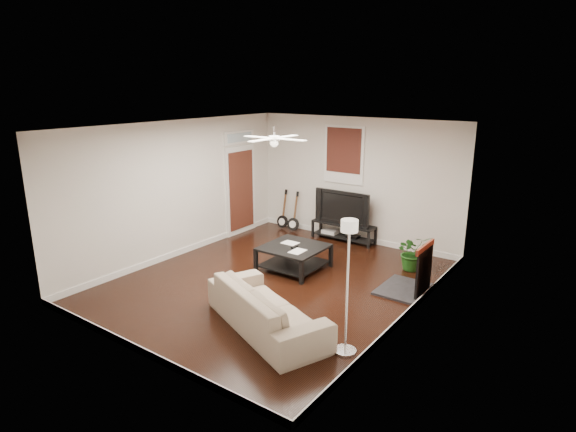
{
  "coord_description": "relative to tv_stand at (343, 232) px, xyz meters",
  "views": [
    {
      "loc": [
        4.87,
        -6.39,
        3.47
      ],
      "look_at": [
        0.0,
        0.4,
        1.15
      ],
      "focal_mm": 29.54,
      "sensor_mm": 36.0,
      "label": 1
    }
  ],
  "objects": [
    {
      "name": "coffee_table",
      "position": [
        0.07,
        -2.09,
        0.02
      ],
      "size": [
        1.13,
        1.13,
        0.47
      ],
      "primitive_type": "cube",
      "rotation": [
        0.0,
        0.0,
        0.01
      ],
      "color": "black",
      "rests_on": "floor"
    },
    {
      "name": "brick_accent",
      "position": [
        2.63,
        -1.78,
        1.19
      ],
      "size": [
        0.02,
        2.2,
        2.8
      ],
      "primitive_type": "cube",
      "color": "#9E4533",
      "rests_on": "floor"
    },
    {
      "name": "ceiling_fan",
      "position": [
        0.14,
        -2.78,
        2.39
      ],
      "size": [
        1.24,
        1.24,
        0.32
      ],
      "primitive_type": null,
      "color": "white",
      "rests_on": "ceiling"
    },
    {
      "name": "fireplace",
      "position": [
        2.34,
        -1.78,
        0.25
      ],
      "size": [
        0.8,
        1.1,
        0.92
      ],
      "primitive_type": "cube",
      "color": "black",
      "rests_on": "floor"
    },
    {
      "name": "tv",
      "position": [
        0.0,
        0.02,
        0.6
      ],
      "size": [
        1.34,
        0.18,
        0.77
      ],
      "primitive_type": "imported",
      "color": "black",
      "rests_on": "tv_stand"
    },
    {
      "name": "potted_plant",
      "position": [
        1.96,
        -0.77,
        0.15
      ],
      "size": [
        0.85,
        0.85,
        0.71
      ],
      "primitive_type": "imported",
      "rotation": [
        0.0,
        0.0,
        0.77
      ],
      "color": "#1B5117",
      "rests_on": "floor"
    },
    {
      "name": "guitar_right",
      "position": [
        -1.37,
        -0.06,
        0.28
      ],
      "size": [
        0.33,
        0.25,
        0.98
      ],
      "primitive_type": null,
      "rotation": [
        0.0,
        0.0,
        0.13
      ],
      "color": "black",
      "rests_on": "floor"
    },
    {
      "name": "guitar_left",
      "position": [
        -1.72,
        -0.03,
        0.28
      ],
      "size": [
        0.31,
        0.22,
        0.98
      ],
      "primitive_type": null,
      "rotation": [
        0.0,
        0.0,
        0.03
      ],
      "color": "black",
      "rests_on": "floor"
    },
    {
      "name": "room",
      "position": [
        0.14,
        -2.78,
        1.19
      ],
      "size": [
        5.01,
        6.01,
        2.81
      ],
      "color": "black",
      "rests_on": "ground"
    },
    {
      "name": "window_back",
      "position": [
        -0.16,
        0.19,
        1.74
      ],
      "size": [
        1.0,
        0.06,
        1.3
      ],
      "primitive_type": "cube",
      "color": "#37120F",
      "rests_on": "wall_back"
    },
    {
      "name": "door_left",
      "position": [
        -2.32,
        -0.88,
        1.04
      ],
      "size": [
        0.08,
        1.0,
        2.5
      ],
      "primitive_type": "cube",
      "color": "white",
      "rests_on": "wall_left"
    },
    {
      "name": "tv_stand",
      "position": [
        0.0,
        0.0,
        0.0
      ],
      "size": [
        1.5,
        0.4,
        0.42
      ],
      "primitive_type": "cube",
      "color": "black",
      "rests_on": "floor"
    },
    {
      "name": "sofa",
      "position": [
        1.08,
        -4.23,
        0.12
      ],
      "size": [
        2.45,
        1.71,
        0.67
      ],
      "primitive_type": "imported",
      "rotation": [
        0.0,
        0.0,
        2.74
      ],
      "color": "tan",
      "rests_on": "floor"
    },
    {
      "name": "floor_lamp",
      "position": [
        2.34,
        -4.13,
        0.72
      ],
      "size": [
        0.4,
        0.4,
        1.86
      ],
      "primitive_type": null,
      "rotation": [
        0.0,
        0.0,
        -0.4
      ],
      "color": "silver",
      "rests_on": "floor"
    }
  ]
}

